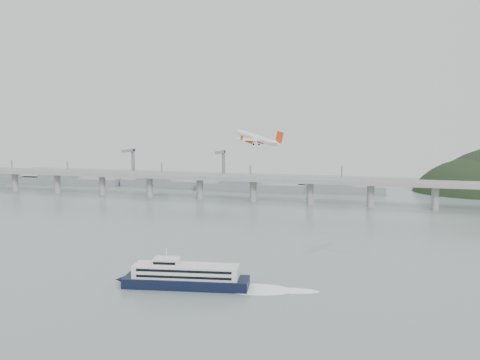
% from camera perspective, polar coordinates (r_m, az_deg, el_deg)
% --- Properties ---
extents(ground, '(900.00, 900.00, 0.00)m').
position_cam_1_polar(ground, '(251.59, -3.54, -9.53)').
color(ground, slate).
rests_on(ground, ground).
extents(bridge, '(800.00, 22.00, 23.90)m').
position_cam_1_polar(bridge, '(438.63, 5.14, -0.35)').
color(bridge, gray).
rests_on(bridge, ground).
extents(distant_fleet, '(453.00, 60.90, 40.00)m').
position_cam_1_polar(distant_fleet, '(550.48, -9.48, -0.23)').
color(distant_fleet, slate).
rests_on(distant_fleet, ground).
extents(ferry, '(86.97, 25.52, 16.47)m').
position_cam_1_polar(ferry, '(219.58, -6.06, -10.73)').
color(ferry, black).
rests_on(ferry, ground).
extents(airliner, '(36.06, 33.92, 11.72)m').
position_cam_1_polar(airliner, '(311.31, 1.98, 4.69)').
color(airliner, white).
rests_on(airliner, ground).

